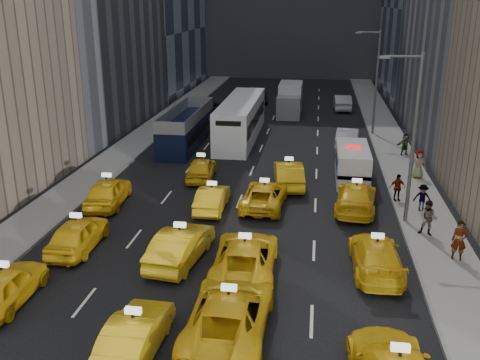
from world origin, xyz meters
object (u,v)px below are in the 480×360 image
object	(u,v)px
double_decker	(187,127)
box_truck	(290,100)
pedestrian_0	(459,240)
city_bus	(241,119)
nypd_van	(352,164)

from	to	relation	value
double_decker	box_truck	bearing A→B (deg)	57.24
double_decker	box_truck	size ratio (longest dim) A/B	1.51
double_decker	pedestrian_0	size ratio (longest dim) A/B	5.63
double_decker	box_truck	world-z (taller)	box_truck
city_bus	nypd_van	bearing A→B (deg)	-41.78
nypd_van	city_bus	world-z (taller)	city_bus
city_bus	pedestrian_0	size ratio (longest dim) A/B	7.04
nypd_van	double_decker	size ratio (longest dim) A/B	0.53
double_decker	pedestrian_0	world-z (taller)	double_decker
nypd_van	city_bus	size ratio (longest dim) A/B	0.42
city_bus	pedestrian_0	distance (m)	24.96
city_bus	box_truck	xyz separation A→B (m)	(3.60, 10.90, -0.14)
nypd_van	pedestrian_0	size ratio (longest dim) A/B	2.96
nypd_van	double_decker	world-z (taller)	double_decker
nypd_van	box_truck	size ratio (longest dim) A/B	0.79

